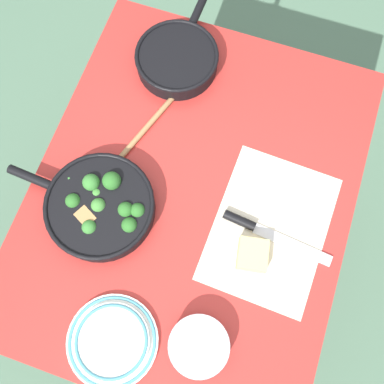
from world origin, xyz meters
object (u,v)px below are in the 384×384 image
at_px(skillet_broccoli, 100,206).
at_px(cheese_block, 252,255).
at_px(grater_knife, 261,230).
at_px(skillet_eggs, 177,59).
at_px(wooden_spoon, 167,104).
at_px(prep_bowl_steel, 199,346).
at_px(dinner_plate_stack, 112,341).

xyz_separation_m(skillet_broccoli, cheese_block, (0.01, -0.40, -0.01)).
bearing_deg(grater_knife, skillet_eggs, 138.67).
distance_m(skillet_eggs, grater_knife, 0.54).
height_order(skillet_broccoli, grater_knife, skillet_broccoli).
bearing_deg(grater_knife, skillet_broccoli, -163.37).
distance_m(skillet_eggs, wooden_spoon, 0.13).
xyz_separation_m(skillet_eggs, prep_bowl_steel, (-0.71, -0.30, -0.00)).
height_order(skillet_broccoli, wooden_spoon, skillet_broccoli).
relative_size(skillet_eggs, grater_knife, 1.23).
bearing_deg(skillet_broccoli, grater_knife, -165.47).
bearing_deg(grater_knife, wooden_spoon, 148.99).
xyz_separation_m(wooden_spoon, cheese_block, (-0.33, -0.34, 0.01)).
bearing_deg(cheese_block, skillet_broccoli, 90.97).
distance_m(skillet_broccoli, grater_knife, 0.41).
relative_size(grater_knife, prep_bowl_steel, 2.07).
height_order(skillet_broccoli, dinner_plate_stack, skillet_broccoli).
bearing_deg(skillet_eggs, cheese_block, -140.27).
xyz_separation_m(cheese_block, prep_bowl_steel, (-0.24, 0.06, 0.00)).
bearing_deg(prep_bowl_steel, skillet_eggs, 23.03).
relative_size(skillet_eggs, dinner_plate_stack, 1.65).
relative_size(skillet_broccoli, grater_knife, 1.36).
xyz_separation_m(wooden_spoon, prep_bowl_steel, (-0.57, -0.28, 0.02)).
xyz_separation_m(wooden_spoon, grater_knife, (-0.26, -0.35, 0.00)).
height_order(wooden_spoon, cheese_block, cheese_block).
height_order(skillet_eggs, prep_bowl_steel, skillet_eggs).
bearing_deg(skillet_broccoli, dinner_plate_stack, 120.30).
distance_m(wooden_spoon, cheese_block, 0.48).
bearing_deg(dinner_plate_stack, grater_knife, -35.05).
bearing_deg(wooden_spoon, skillet_broccoli, -170.93).
relative_size(cheese_block, prep_bowl_steel, 0.64).
relative_size(skillet_eggs, wooden_spoon, 0.98).
bearing_deg(skillet_eggs, grater_knife, -135.31).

